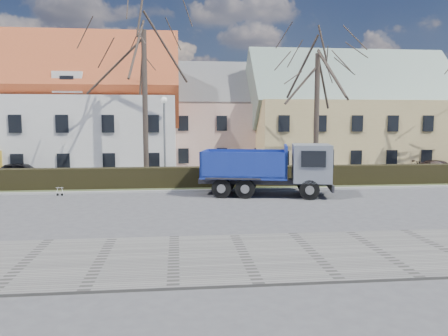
{
  "coord_description": "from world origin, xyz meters",
  "views": [
    {
      "loc": [
        0.15,
        -21.78,
        4.29
      ],
      "look_at": [
        2.81,
        3.07,
        1.6
      ],
      "focal_mm": 35.0,
      "sensor_mm": 36.0,
      "label": 1
    }
  ],
  "objects": [
    {
      "name": "ground",
      "position": [
        0.0,
        0.0,
        0.0
      ],
      "size": [
        120.0,
        120.0,
        0.0
      ],
      "primitive_type": "plane",
      "color": "#48484B"
    },
    {
      "name": "curb_far",
      "position": [
        0.0,
        4.6,
        0.06
      ],
      "size": [
        80.0,
        0.3,
        0.12
      ],
      "primitive_type": "cube",
      "color": "#989693",
      "rests_on": "ground"
    },
    {
      "name": "cart_frame",
      "position": [
        -6.8,
        3.97,
        0.27
      ],
      "size": [
        0.64,
        0.42,
        0.55
      ],
      "primitive_type": null,
      "rotation": [
        0.0,
        0.0,
        -0.13
      ],
      "color": "silver",
      "rests_on": "ground"
    },
    {
      "name": "hedge",
      "position": [
        0.0,
        6.0,
        0.65
      ],
      "size": [
        60.0,
        0.9,
        1.3
      ],
      "primitive_type": "cube",
      "color": "black",
      "rests_on": "ground"
    },
    {
      "name": "tree_1",
      "position": [
        -2.0,
        8.5,
        6.33
      ],
      "size": [
        9.2,
        9.2,
        12.65
      ],
      "primitive_type": null,
      "color": "#332A23",
      "rests_on": "ground"
    },
    {
      "name": "dump_truck",
      "position": [
        4.99,
        2.91,
        1.54
      ],
      "size": [
        8.15,
        4.48,
        3.09
      ],
      "primitive_type": null,
      "rotation": [
        0.0,
        0.0,
        -0.22
      ],
      "color": "navy",
      "rests_on": "ground"
    },
    {
      "name": "building_white",
      "position": [
        -13.0,
        16.0,
        4.75
      ],
      "size": [
        26.8,
        10.8,
        9.5
      ],
      "primitive_type": null,
      "color": "silver",
      "rests_on": "ground"
    },
    {
      "name": "building_pink",
      "position": [
        4.0,
        20.0,
        4.0
      ],
      "size": [
        10.8,
        8.8,
        8.0
      ],
      "primitive_type": null,
      "color": "#D9AB99",
      "rests_on": "ground"
    },
    {
      "name": "parked_car_a",
      "position": [
        -10.79,
        10.12,
        0.7
      ],
      "size": [
        4.17,
        1.78,
        1.41
      ],
      "primitive_type": "imported",
      "rotation": [
        0.0,
        0.0,
        1.6
      ],
      "color": "black",
      "rests_on": "ground"
    },
    {
      "name": "sidewalk_near",
      "position": [
        0.0,
        -8.5,
        0.04
      ],
      "size": [
        80.0,
        5.0,
        0.08
      ],
      "primitive_type": "cube",
      "color": "slate",
      "rests_on": "ground"
    },
    {
      "name": "building_yellow",
      "position": [
        16.0,
        17.0,
        4.25
      ],
      "size": [
        18.8,
        10.8,
        8.5
      ],
      "primitive_type": null,
      "color": "tan",
      "rests_on": "ground"
    },
    {
      "name": "tree_2",
      "position": [
        10.0,
        8.5,
        5.5
      ],
      "size": [
        8.0,
        8.0,
        11.0
      ],
      "primitive_type": null,
      "color": "#332A23",
      "rests_on": "ground"
    },
    {
      "name": "grass_strip",
      "position": [
        0.0,
        6.2,
        0.05
      ],
      "size": [
        80.0,
        3.0,
        0.1
      ],
      "primitive_type": "cube",
      "color": "#3D4828",
      "rests_on": "ground"
    },
    {
      "name": "streetlight",
      "position": [
        -0.68,
        7.0,
        2.96
      ],
      "size": [
        0.46,
        0.46,
        5.92
      ],
      "primitive_type": null,
      "color": "gray",
      "rests_on": "ground"
    },
    {
      "name": "parked_car_b",
      "position": [
        21.17,
        11.15,
        0.58
      ],
      "size": [
        4.03,
        1.7,
        1.16
      ],
      "primitive_type": "imported",
      "rotation": [
        0.0,
        0.0,
        1.55
      ],
      "color": "black",
      "rests_on": "ground"
    }
  ]
}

